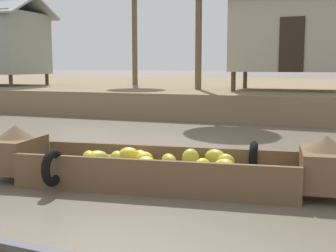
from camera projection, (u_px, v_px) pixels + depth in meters
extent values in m
plane|color=#665B4C|center=(223.00, 134.00, 11.50)|extent=(300.00, 300.00, 0.00)
cube|color=#7F6B4C|center=(279.00, 92.00, 22.71)|extent=(160.00, 20.00, 0.84)
cube|color=brown|center=(158.00, 182.00, 6.52)|extent=(4.03, 1.60, 0.12)
cube|color=brown|center=(167.00, 158.00, 7.00)|extent=(3.91, 0.55, 0.37)
cube|color=brown|center=(148.00, 174.00, 5.97)|extent=(3.91, 0.55, 0.37)
cube|color=brown|center=(325.00, 169.00, 5.96)|extent=(0.73, 1.04, 0.50)
cone|color=brown|center=(326.00, 143.00, 5.91)|extent=(0.62, 0.62, 0.20)
cube|color=brown|center=(16.00, 154.00, 6.99)|extent=(0.73, 1.04, 0.50)
cone|color=brown|center=(15.00, 131.00, 6.95)|extent=(0.62, 0.62, 0.20)
cube|color=brown|center=(103.00, 161.00, 6.67)|extent=(0.32, 1.04, 0.05)
torus|color=black|center=(254.00, 158.00, 6.81)|extent=(0.18, 0.53, 0.52)
torus|color=black|center=(53.00, 168.00, 6.15)|extent=(0.18, 0.53, 0.52)
ellipsoid|color=gold|center=(97.00, 157.00, 6.65)|extent=(0.41, 0.40, 0.19)
ellipsoid|color=yellow|center=(117.00, 158.00, 6.72)|extent=(0.34, 0.33, 0.22)
ellipsoid|color=gold|center=(215.00, 158.00, 6.62)|extent=(0.39, 0.32, 0.26)
ellipsoid|color=yellow|center=(146.00, 164.00, 6.20)|extent=(0.38, 0.41, 0.22)
ellipsoid|color=yellow|center=(202.00, 167.00, 6.09)|extent=(0.25, 0.30, 0.25)
ellipsoid|color=yellow|center=(140.00, 157.00, 6.81)|extent=(0.37, 0.39, 0.22)
ellipsoid|color=yellow|center=(144.00, 159.00, 6.48)|extent=(0.33, 0.34, 0.21)
ellipsoid|color=gold|center=(191.00, 158.00, 6.52)|extent=(0.31, 0.32, 0.28)
ellipsoid|color=gold|center=(169.00, 161.00, 6.30)|extent=(0.34, 0.36, 0.19)
ellipsoid|color=yellow|center=(129.00, 155.00, 6.67)|extent=(0.35, 0.30, 0.24)
ellipsoid|color=yellow|center=(89.00, 158.00, 6.56)|extent=(0.34, 0.35, 0.23)
ellipsoid|color=gold|center=(225.00, 168.00, 6.04)|extent=(0.39, 0.39, 0.26)
ellipsoid|color=gold|center=(226.00, 163.00, 6.45)|extent=(0.29, 0.26, 0.26)
ellipsoid|color=yellow|center=(224.00, 166.00, 6.21)|extent=(0.34, 0.36, 0.19)
cylinder|color=#4C3826|center=(11.00, 81.00, 18.82)|extent=(0.16, 0.16, 0.51)
cylinder|color=#4C3826|center=(47.00, 79.00, 21.18)|extent=(0.16, 0.16, 0.51)
cube|color=#9399A0|center=(6.00, 9.00, 20.85)|extent=(4.59, 1.95, 1.02)
cylinder|color=#4C3826|center=(233.00, 81.00, 15.87)|extent=(0.16, 0.16, 0.67)
cylinder|color=#4C3826|center=(245.00, 80.00, 17.94)|extent=(0.16, 0.16, 0.67)
cube|color=#B2A893|center=(295.00, 33.00, 16.01)|extent=(4.32, 2.63, 2.69)
cube|color=#2D2319|center=(292.00, 45.00, 14.83)|extent=(0.80, 0.04, 1.80)
cylinder|color=brown|center=(135.00, 25.00, 20.57)|extent=(0.24, 0.24, 5.39)
cylinder|color=brown|center=(199.00, 8.00, 16.54)|extent=(0.24, 0.24, 5.98)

